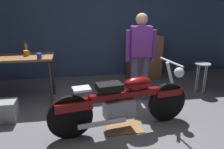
% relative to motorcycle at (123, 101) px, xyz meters
% --- Properties ---
extents(ground_plane, '(12.00, 12.00, 0.00)m').
position_rel_motorcycle_xyz_m(ground_plane, '(-0.06, -0.00, -0.45)').
color(ground_plane, slate).
extents(back_wall, '(8.00, 0.12, 3.10)m').
position_rel_motorcycle_xyz_m(back_wall, '(-0.06, 2.80, 1.10)').
color(back_wall, '#384C70').
rests_on(back_wall, ground_plane).
extents(workbench, '(1.30, 0.64, 0.90)m').
position_rel_motorcycle_xyz_m(workbench, '(-1.72, 1.31, 0.34)').
color(workbench, brown).
rests_on(workbench, ground_plane).
extents(motorcycle, '(2.17, 0.71, 1.00)m').
position_rel_motorcycle_xyz_m(motorcycle, '(0.00, 0.00, 0.00)').
color(motorcycle, black).
rests_on(motorcycle, ground_plane).
extents(person_standing, '(0.57, 0.25, 1.67)m').
position_rel_motorcycle_xyz_m(person_standing, '(0.56, 1.03, 0.48)').
color(person_standing, '#505277').
rests_on(person_standing, ground_plane).
extents(shop_stool, '(0.32, 0.32, 0.64)m').
position_rel_motorcycle_xyz_m(shop_stool, '(1.96, 1.16, 0.05)').
color(shop_stool, '#B2B2B7').
rests_on(shop_stool, ground_plane).
extents(wooden_dresser, '(0.80, 0.47, 1.10)m').
position_rel_motorcycle_xyz_m(wooden_dresser, '(1.05, 2.30, 0.10)').
color(wooden_dresser, brown).
rests_on(wooden_dresser, ground_plane).
extents(drip_tray, '(0.56, 0.40, 0.01)m').
position_rel_motorcycle_xyz_m(drip_tray, '(0.01, 0.00, -0.44)').
color(drip_tray, olive).
rests_on(drip_tray, ground_plane).
extents(storage_bin, '(0.44, 0.32, 0.34)m').
position_rel_motorcycle_xyz_m(storage_bin, '(-1.87, 0.56, -0.28)').
color(storage_bin, gray).
rests_on(storage_bin, ground_plane).
extents(mug_orange_travel, '(0.12, 0.09, 0.10)m').
position_rel_motorcycle_xyz_m(mug_orange_travel, '(-1.55, 1.34, 0.50)').
color(mug_orange_travel, orange).
rests_on(mug_orange_travel, workbench).
extents(mug_blue_enamel, '(0.11, 0.08, 0.10)m').
position_rel_motorcycle_xyz_m(mug_blue_enamel, '(-1.28, 1.08, 0.50)').
color(mug_blue_enamel, '#2D51AD').
rests_on(mug_blue_enamel, workbench).
extents(bottle, '(0.06, 0.06, 0.24)m').
position_rel_motorcycle_xyz_m(bottle, '(-1.57, 1.48, 0.55)').
color(bottle, olive).
rests_on(bottle, workbench).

